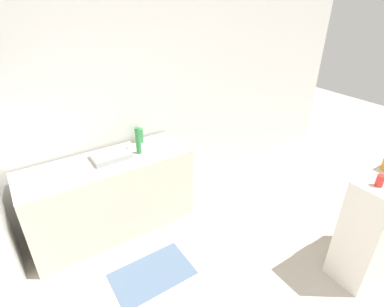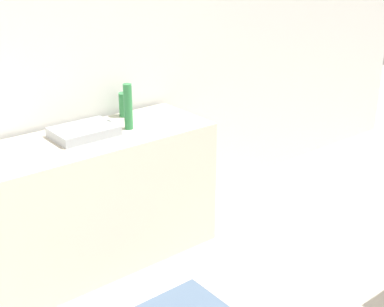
# 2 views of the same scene
# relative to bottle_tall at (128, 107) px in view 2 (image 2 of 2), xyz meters

# --- Properties ---
(wall_back) EXTENTS (8.00, 0.06, 2.60)m
(wall_back) POSITION_rel_bottle_tall_xyz_m (-0.51, 0.39, 0.26)
(wall_back) COLOR silver
(wall_back) RESTS_ON ground_plane
(counter) EXTENTS (1.76, 0.60, 0.89)m
(counter) POSITION_rel_bottle_tall_xyz_m (-0.37, 0.02, -0.59)
(counter) COLOR beige
(counter) RESTS_ON ground_plane
(sink_basin) EXTENTS (0.39, 0.28, 0.06)m
(sink_basin) POSITION_rel_bottle_tall_xyz_m (-0.29, 0.06, -0.12)
(sink_basin) COLOR #9EA3A8
(sink_basin) RESTS_ON counter
(bottle_tall) EXTENTS (0.06, 0.06, 0.30)m
(bottle_tall) POSITION_rel_bottle_tall_xyz_m (0.00, 0.00, 0.00)
(bottle_tall) COLOR #2D7F42
(bottle_tall) RESTS_ON counter
(bottle_short) EXTENTS (0.08, 0.08, 0.17)m
(bottle_short) POSITION_rel_bottle_tall_xyz_m (0.12, 0.24, -0.07)
(bottle_short) COLOR #2D7F42
(bottle_short) RESTS_ON counter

